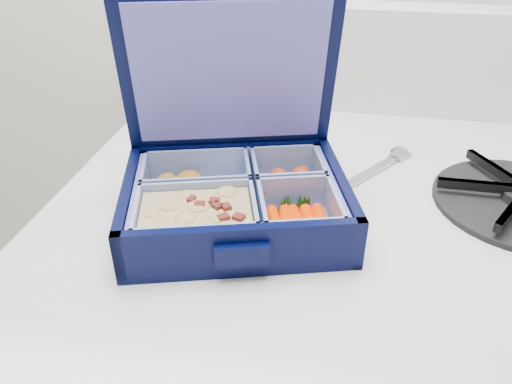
# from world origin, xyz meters

# --- Properties ---
(bento_box) EXTENTS (0.25, 0.22, 0.05)m
(bento_box) POSITION_xyz_m (0.52, 1.61, 0.97)
(bento_box) COLOR black
(bento_box) RESTS_ON stove
(burner_grate_rear) EXTENTS (0.23, 0.23, 0.02)m
(burner_grate_rear) POSITION_xyz_m (0.46, 1.86, 0.95)
(burner_grate_rear) COLOR black
(burner_grate_rear) RESTS_ON stove
(fork) EXTENTS (0.11, 0.14, 0.01)m
(fork) POSITION_xyz_m (0.64, 1.73, 0.94)
(fork) COLOR #A6A6A6
(fork) RESTS_ON stove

